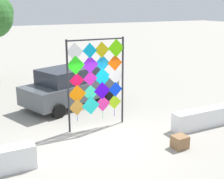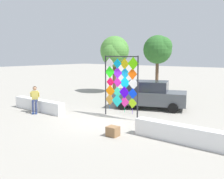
% 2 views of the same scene
% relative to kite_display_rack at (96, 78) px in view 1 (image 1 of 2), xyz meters
% --- Properties ---
extents(ground, '(120.00, 120.00, 0.00)m').
position_rel_kite_display_rack_xyz_m(ground, '(-0.24, -1.36, -1.89)').
color(ground, '#9E998E').
extents(plaza_ledge_right, '(4.17, 0.48, 0.69)m').
position_rel_kite_display_rack_xyz_m(plaza_ledge_right, '(4.32, -1.78, -1.54)').
color(plaza_ledge_right, white).
rests_on(plaza_ledge_right, ground).
extents(kite_display_rack, '(2.22, 0.11, 3.30)m').
position_rel_kite_display_rack_xyz_m(kite_display_rack, '(0.00, 0.00, 0.00)').
color(kite_display_rack, '#232328').
rests_on(kite_display_rack, ground).
extents(parked_car, '(4.81, 3.34, 1.72)m').
position_rel_kite_display_rack_xyz_m(parked_car, '(0.03, 2.96, -1.02)').
color(parked_car, '#4C5156').
rests_on(parked_car, ground).
extents(cardboard_box_large, '(0.49, 0.45, 0.41)m').
position_rel_kite_display_rack_xyz_m(cardboard_box_large, '(1.64, -2.79, -1.68)').
color(cardboard_box_large, olive).
rests_on(cardboard_box_large, ground).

